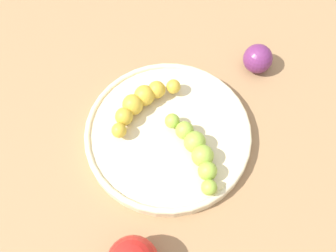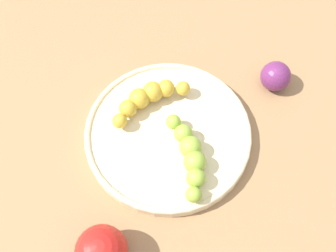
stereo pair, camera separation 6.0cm
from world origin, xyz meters
name	(u,v)px [view 2 (the right image)]	position (x,y,z in m)	size (l,w,h in m)	color
ground_plane	(168,137)	(0.00, 0.00, 0.00)	(2.40, 2.40, 0.00)	#936D47
fruit_bowl	(168,133)	(0.00, 0.00, 0.01)	(0.27, 0.27, 0.02)	beige
banana_spotted	(148,98)	(-0.05, -0.03, 0.04)	(0.08, 0.13, 0.03)	gold
banana_green	(190,155)	(0.05, 0.03, 0.04)	(0.14, 0.06, 0.03)	#8CAD38
apple_red	(101,251)	(0.19, -0.10, 0.04)	(0.07, 0.07, 0.07)	red
plum_purple	(275,76)	(-0.09, 0.19, 0.03)	(0.05, 0.05, 0.05)	#662659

